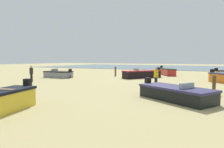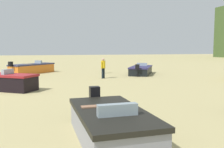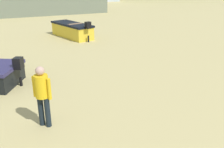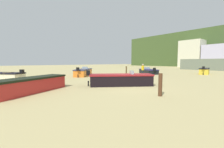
% 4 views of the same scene
% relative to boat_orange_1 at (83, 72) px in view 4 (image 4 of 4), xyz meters
% --- Properties ---
extents(ground_plane, '(160.00, 160.00, 0.00)m').
position_rel_boat_orange_1_xyz_m(ground_plane, '(9.79, -1.48, -0.47)').
color(ground_plane, tan).
extents(harbor_pier, '(17.25, 2.40, 2.58)m').
position_rel_boat_orange_1_xyz_m(harbor_pier, '(9.34, 28.52, 0.82)').
color(harbor_pier, slate).
rests_on(harbor_pier, ground).
extents(townhouse_far_left, '(7.18, 6.29, 9.43)m').
position_rel_boat_orange_1_xyz_m(townhouse_far_left, '(-3.62, 45.66, 4.24)').
color(townhouse_far_left, beige).
rests_on(townhouse_far_left, ground).
extents(townhouse_centre, '(7.19, 5.08, 7.31)m').
position_rel_boat_orange_1_xyz_m(townhouse_centre, '(3.88, 45.06, 3.18)').
color(townhouse_centre, '#B8B3CE').
rests_on(townhouse_centre, ground).
extents(boat_orange_1, '(4.37, 4.31, 1.24)m').
position_rel_boat_orange_1_xyz_m(boat_orange_1, '(0.00, 0.00, 0.00)').
color(boat_orange_1, orange).
rests_on(boat_orange_1, ground).
extents(boat_black_2, '(3.99, 4.86, 1.24)m').
position_rel_boat_orange_1_xyz_m(boat_black_2, '(9.30, -1.77, -0.00)').
color(boat_black_2, black).
rests_on(boat_black_2, ground).
extents(boat_yellow_3, '(2.03, 3.96, 1.25)m').
position_rel_boat_orange_1_xyz_m(boat_yellow_3, '(9.80, 15.68, 0.00)').
color(boat_yellow_3, gold).
rests_on(boat_yellow_3, ground).
extents(boat_black_4, '(4.40, 3.57, 1.05)m').
position_rel_boat_orange_1_xyz_m(boat_black_4, '(3.72, 9.63, -0.09)').
color(boat_black_4, black).
rests_on(boat_black_4, ground).
extents(boat_red_5, '(3.45, 4.92, 1.27)m').
position_rel_boat_orange_1_xyz_m(boat_red_5, '(7.60, -7.86, 0.01)').
color(boat_red_5, red).
rests_on(boat_red_5, ground).
extents(boat_cream_6, '(3.70, 3.47, 1.16)m').
position_rel_boat_orange_1_xyz_m(boat_cream_6, '(-0.22, -8.66, -0.04)').
color(boat_cream_6, beige).
rests_on(boat_cream_6, ground).
extents(mooring_post_near_water, '(0.21, 0.21, 1.20)m').
position_rel_boat_orange_1_xyz_m(mooring_post_near_water, '(1.79, 6.57, 0.12)').
color(mooring_post_near_water, '#4B3A20').
rests_on(mooring_post_near_water, ground).
extents(mooring_post_mid_beach, '(0.22, 0.22, 1.27)m').
position_rel_boat_orange_1_xyz_m(mooring_post_mid_beach, '(13.27, -2.57, 0.16)').
color(mooring_post_mid_beach, '#4D2F1D').
rests_on(mooring_post_mid_beach, ground).
extents(beach_walker_foreground, '(0.48, 0.48, 1.62)m').
position_rel_boat_orange_1_xyz_m(beach_walker_foreground, '(5.80, 5.51, 0.48)').
color(beach_walker_foreground, black).
rests_on(beach_walker_foreground, ground).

